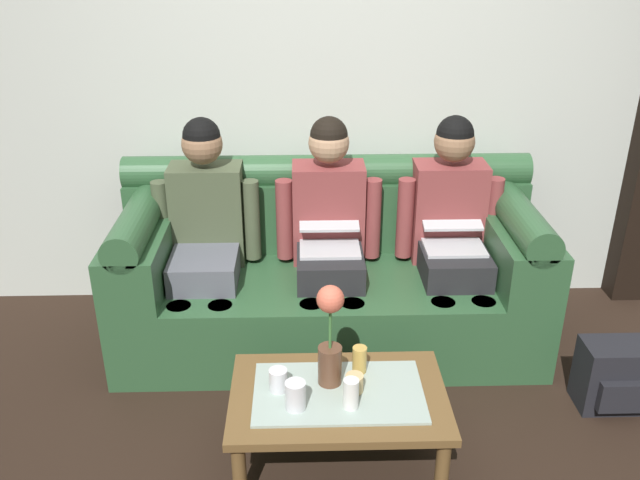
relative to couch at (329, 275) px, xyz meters
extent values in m
cube|color=silver|center=(0.00, 0.53, 1.08)|extent=(6.00, 0.12, 2.90)
cube|color=#2D5633|center=(0.00, -0.07, -0.16)|extent=(2.21, 0.88, 0.42)
cube|color=#2D5633|center=(0.00, 0.26, 0.25)|extent=(2.21, 0.22, 0.40)
cylinder|color=#2D5633|center=(0.00, 0.26, 0.50)|extent=(2.21, 0.18, 0.18)
cube|color=#2D5633|center=(-0.97, -0.07, 0.19)|extent=(0.28, 0.88, 0.28)
cylinder|color=#2D5633|center=(-0.97, -0.07, 0.37)|extent=(0.18, 0.88, 0.18)
cube|color=#2D5633|center=(0.97, -0.07, 0.19)|extent=(0.28, 0.88, 0.28)
cylinder|color=#2D5633|center=(0.97, -0.07, 0.37)|extent=(0.18, 0.88, 0.18)
cube|color=#595B66|center=(-0.65, -0.13, 0.12)|extent=(0.34, 0.40, 0.15)
cylinder|color=#595B66|center=(-0.75, -0.39, -0.16)|extent=(0.12, 0.12, 0.42)
cylinder|color=#595B66|center=(-0.55, -0.39, -0.16)|extent=(0.12, 0.12, 0.42)
cube|color=#475138|center=(-0.65, 0.11, 0.32)|extent=(0.38, 0.22, 0.54)
cylinder|color=#475138|center=(-0.88, 0.07, 0.30)|extent=(0.09, 0.09, 0.44)
cylinder|color=#475138|center=(-0.41, 0.07, 0.30)|extent=(0.09, 0.09, 0.44)
sphere|color=#936B4C|center=(-0.65, 0.09, 0.71)|extent=(0.21, 0.21, 0.21)
sphere|color=black|center=(-0.65, 0.09, 0.75)|extent=(0.19, 0.19, 0.19)
cube|color=#232326|center=(0.00, -0.13, 0.12)|extent=(0.34, 0.40, 0.15)
cylinder|color=#232326|center=(-0.10, -0.39, -0.16)|extent=(0.12, 0.12, 0.42)
cylinder|color=#232326|center=(0.10, -0.39, -0.16)|extent=(0.12, 0.12, 0.42)
cube|color=brown|center=(0.00, 0.11, 0.32)|extent=(0.38, 0.22, 0.54)
cylinder|color=brown|center=(-0.23, 0.07, 0.30)|extent=(0.09, 0.09, 0.44)
cylinder|color=brown|center=(0.23, 0.07, 0.30)|extent=(0.09, 0.09, 0.44)
sphere|color=tan|center=(0.00, 0.09, 0.71)|extent=(0.21, 0.21, 0.21)
sphere|color=black|center=(0.00, 0.09, 0.75)|extent=(0.19, 0.19, 0.19)
cube|color=silver|center=(0.00, -0.11, 0.21)|extent=(0.31, 0.22, 0.02)
cube|color=silver|center=(0.00, 0.02, 0.32)|extent=(0.31, 0.21, 0.06)
cube|color=black|center=(0.00, 0.01, 0.32)|extent=(0.27, 0.18, 0.04)
cube|color=#232326|center=(0.65, -0.13, 0.12)|extent=(0.34, 0.40, 0.15)
cylinder|color=#232326|center=(0.55, -0.39, -0.16)|extent=(0.12, 0.12, 0.42)
cylinder|color=#232326|center=(0.75, -0.39, -0.16)|extent=(0.12, 0.12, 0.42)
cube|color=brown|center=(0.65, 0.11, 0.32)|extent=(0.38, 0.22, 0.54)
cylinder|color=brown|center=(0.41, 0.07, 0.30)|extent=(0.09, 0.09, 0.44)
cylinder|color=brown|center=(0.88, 0.07, 0.30)|extent=(0.09, 0.09, 0.44)
sphere|color=#936B4C|center=(0.65, 0.09, 0.71)|extent=(0.21, 0.21, 0.21)
sphere|color=black|center=(0.65, 0.09, 0.75)|extent=(0.19, 0.19, 0.19)
cube|color=silver|center=(0.65, -0.11, 0.21)|extent=(0.31, 0.22, 0.02)
cube|color=silver|center=(0.65, 0.03, 0.32)|extent=(0.31, 0.21, 0.07)
cube|color=black|center=(0.65, 0.02, 0.31)|extent=(0.27, 0.18, 0.05)
cube|color=brown|center=(0.00, -0.99, -0.04)|extent=(0.89, 0.58, 0.04)
cube|color=#9EB2A8|center=(0.00, -0.99, -0.02)|extent=(0.70, 0.41, 0.01)
cylinder|color=brown|center=(-0.40, -1.23, -0.22)|extent=(0.06, 0.06, 0.31)
cylinder|color=brown|center=(0.40, -1.23, -0.22)|extent=(0.06, 0.06, 0.31)
cylinder|color=brown|center=(-0.40, -0.75, -0.22)|extent=(0.06, 0.06, 0.31)
cylinder|color=brown|center=(0.40, -0.75, -0.22)|extent=(0.06, 0.06, 0.31)
cylinder|color=brown|center=(-0.03, -0.93, 0.07)|extent=(0.10, 0.10, 0.17)
cylinder|color=#3D7538|center=(-0.03, -0.93, 0.25)|extent=(0.01, 0.01, 0.19)
sphere|color=#E0664C|center=(-0.03, -0.93, 0.39)|extent=(0.11, 0.11, 0.11)
cylinder|color=silver|center=(-0.25, -0.97, 0.04)|extent=(0.08, 0.08, 0.10)
cylinder|color=gold|center=(0.10, -0.86, 0.05)|extent=(0.06, 0.06, 0.12)
cylinder|color=white|center=(0.04, -1.09, 0.05)|extent=(0.06, 0.06, 0.13)
cylinder|color=silver|center=(-0.18, -1.09, 0.05)|extent=(0.08, 0.08, 0.12)
cylinder|color=#DBB77A|center=(0.06, -0.99, 0.03)|extent=(0.07, 0.07, 0.08)
cube|color=black|center=(1.32, -0.66, -0.20)|extent=(0.31, 0.20, 0.34)
cube|color=black|center=(1.32, -0.78, -0.24)|extent=(0.22, 0.05, 0.15)
camera|label=1|loc=(-0.14, -3.21, 1.71)|focal=37.66mm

